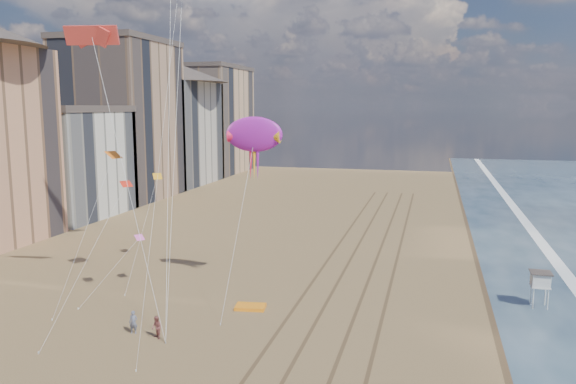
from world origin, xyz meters
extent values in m
plane|color=#42301E|center=(19.00, 40.00, 0.00)|extent=(260.00, 260.00, 0.00)
plane|color=white|center=(23.20, 40.00, 0.00)|extent=(260.00, 260.00, 0.00)
cube|color=brown|center=(-1.20, 30.00, 0.01)|extent=(0.28, 120.00, 0.01)
cube|color=brown|center=(1.20, 30.00, 0.01)|extent=(0.28, 120.00, 0.01)
cube|color=brown|center=(4.00, 30.00, 0.01)|extent=(0.28, 120.00, 0.01)
cube|color=brown|center=(6.20, 30.00, 0.01)|extent=(0.28, 120.00, 0.01)
cube|color=silver|center=(-45.00, 54.00, 8.00)|extent=(14.00, 18.00, 16.00)
cube|color=#473D38|center=(-45.00, 54.00, 16.50)|extent=(14.28, 18.36, 1.00)
cube|color=tan|center=(-46.00, 72.00, 14.00)|extent=(16.00, 20.00, 28.00)
cube|color=#473D38|center=(-46.00, 72.00, 28.50)|extent=(16.32, 20.40, 1.00)
cube|color=#BCB2A3|center=(-45.50, 92.00, 11.00)|extent=(15.00, 22.00, 22.00)
cone|color=#473D38|center=(-45.50, 92.00, 24.20)|extent=(34.22, 34.22, 4.40)
cube|color=tan|center=(-46.00, 114.00, 13.00)|extent=(16.00, 24.00, 26.00)
cube|color=#473D38|center=(-46.00, 114.00, 26.50)|extent=(16.32, 24.48, 1.00)
cylinder|color=silver|center=(18.28, 28.33, 0.85)|extent=(0.11, 0.11, 1.71)
cylinder|color=silver|center=(19.41, 28.33, 0.85)|extent=(0.11, 0.11, 1.71)
cylinder|color=silver|center=(18.28, 29.47, 0.85)|extent=(0.11, 0.11, 1.71)
cylinder|color=silver|center=(19.41, 29.47, 0.85)|extent=(0.11, 0.11, 1.71)
cube|color=silver|center=(18.85, 28.90, 1.85)|extent=(1.52, 1.52, 0.11)
cube|color=silver|center=(18.85, 28.90, 2.42)|extent=(1.42, 1.42, 1.04)
cube|color=#473D38|center=(18.85, 28.90, 3.03)|extent=(1.71, 1.71, 0.09)
cube|color=orange|center=(-4.76, 22.37, 0.14)|extent=(2.69, 1.91, 0.28)
ellipsoid|color=purple|center=(-5.74, 26.79, 14.43)|extent=(4.85, 0.91, 2.88)
cone|color=red|center=(-7.47, 26.79, 14.21)|extent=(1.30, 1.08, 1.08)
cone|color=#F3AA19|center=(-4.01, 26.79, 14.21)|extent=(1.30, 1.08, 1.08)
cylinder|color=silver|center=(-5.81, 22.55, 6.67)|extent=(0.03, 0.03, 15.81)
imported|color=slate|center=(-11.59, 15.19, 0.87)|extent=(0.70, 0.53, 1.75)
imported|color=#944E4B|center=(-9.45, 14.76, 0.85)|extent=(1.04, 1.01, 1.69)
cube|color=red|center=(-17.16, 20.15, 22.49)|extent=(4.42, 1.49, 1.51)
plane|color=#F961C9|center=(-16.72, 25.56, 4.70)|extent=(1.35, 1.36, 0.39)
plane|color=#FFA71A|center=(-18.00, 31.93, 9.68)|extent=(1.51, 1.47, 0.56)
plane|color=orange|center=(-18.80, 25.15, 12.46)|extent=(1.86, 1.92, 0.61)
plane|color=red|center=(-14.90, 20.58, 10.51)|extent=(1.52, 1.52, 0.40)
camera|label=1|loc=(9.70, -20.62, 16.89)|focal=35.00mm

